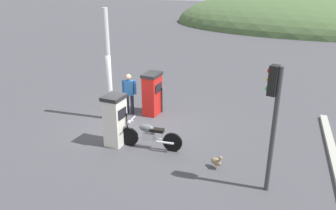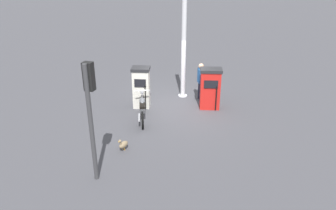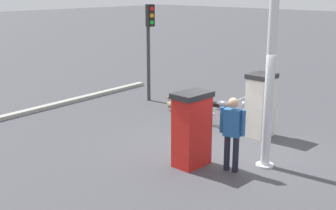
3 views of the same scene
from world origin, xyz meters
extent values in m
plane|color=#424247|center=(0.00, 0.00, 0.00)|extent=(120.00, 120.00, 0.00)
cube|color=silver|center=(0.08, -1.39, 0.78)|extent=(0.54, 0.66, 1.57)
cube|color=black|center=(0.37, -1.39, 1.13)|extent=(0.04, 0.46, 0.32)
cube|color=#262628|center=(0.08, -1.39, 1.63)|extent=(0.60, 0.73, 0.12)
cylinder|color=black|center=(0.40, -1.20, 0.55)|extent=(0.04, 0.04, 1.02)
cube|color=red|center=(0.08, 1.39, 0.78)|extent=(0.53, 0.78, 1.55)
cube|color=black|center=(0.36, 1.38, 1.12)|extent=(0.04, 0.55, 0.32)
cube|color=#262628|center=(0.08, 1.39, 1.61)|extent=(0.58, 0.86, 0.12)
cylinder|color=black|center=(0.40, 1.62, 0.54)|extent=(0.04, 0.04, 1.01)
cylinder|color=black|center=(0.53, -1.31, 0.31)|extent=(0.63, 0.15, 0.62)
cylinder|color=black|center=(1.97, -1.13, 0.31)|extent=(0.63, 0.15, 0.62)
cube|color=silver|center=(1.20, -1.22, 0.41)|extent=(0.38, 0.24, 0.24)
cylinder|color=silver|center=(1.25, -1.22, 0.36)|extent=(1.08, 0.18, 0.05)
ellipsoid|color=#595B60|center=(1.13, -1.23, 0.69)|extent=(0.50, 0.28, 0.24)
cube|color=black|center=(1.46, -1.19, 0.66)|extent=(0.46, 0.25, 0.10)
cylinder|color=silver|center=(0.57, -1.30, 0.61)|extent=(0.26, 0.07, 0.57)
cylinder|color=silver|center=(0.65, -1.29, 0.93)|extent=(0.10, 0.56, 0.04)
sphere|color=silver|center=(0.55, -1.30, 0.81)|extent=(0.16, 0.16, 0.14)
cylinder|color=silver|center=(1.78, -1.27, 0.33)|extent=(0.55, 0.14, 0.07)
cylinder|color=#1E1E2D|center=(-0.64, 1.06, 0.40)|extent=(0.16, 0.16, 0.79)
cylinder|color=#1E1E2D|center=(-0.84, 1.02, 0.40)|extent=(0.16, 0.16, 0.79)
cube|color=#265999|center=(-0.74, 1.04, 1.09)|extent=(0.40, 0.28, 0.59)
cylinder|color=#265999|center=(-0.51, 1.10, 1.12)|extent=(0.11, 0.11, 0.56)
cylinder|color=#265999|center=(-0.97, 0.98, 1.12)|extent=(0.11, 0.11, 0.56)
sphere|color=tan|center=(-0.74, 1.04, 1.52)|extent=(0.26, 0.26, 0.22)
ellipsoid|color=#847051|center=(3.49, -1.56, 0.21)|extent=(0.41, 0.34, 0.21)
cylinder|color=#847051|center=(3.60, -1.62, 0.27)|extent=(0.08, 0.08, 0.14)
sphere|color=#847051|center=(3.62, -1.63, 0.41)|extent=(0.13, 0.13, 0.09)
cone|color=orange|center=(3.68, -1.66, 0.41)|extent=(0.07, 0.07, 0.04)
cone|color=#847051|center=(3.34, -1.48, 0.24)|extent=(0.10, 0.10, 0.07)
cylinder|color=orange|center=(3.50, -1.53, 0.05)|extent=(0.02, 0.02, 0.10)
cylinder|color=orange|center=(3.47, -1.59, 0.05)|extent=(0.02, 0.02, 0.10)
cylinder|color=#38383A|center=(4.96, -2.06, 1.64)|extent=(0.14, 0.14, 3.28)
cube|color=black|center=(4.83, -2.02, 2.92)|extent=(0.25, 0.28, 0.72)
sphere|color=red|center=(4.73, -2.00, 3.14)|extent=(0.18, 0.18, 0.15)
sphere|color=orange|center=(4.73, -2.00, 2.92)|extent=(0.18, 0.18, 0.15)
sphere|color=green|center=(4.73, -2.00, 2.70)|extent=(0.18, 0.18, 0.15)
cylinder|color=silver|center=(-1.14, 0.30, 2.07)|extent=(0.20, 0.20, 4.15)
cylinder|color=silver|center=(-1.14, 0.30, 0.02)|extent=(0.40, 0.40, 0.04)
camera|label=1|loc=(5.44, -9.74, 5.19)|focal=35.74mm
camera|label=2|loc=(12.11, 0.24, 5.45)|focal=34.20mm
camera|label=3|loc=(-5.96, 8.56, 3.89)|focal=48.10mm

